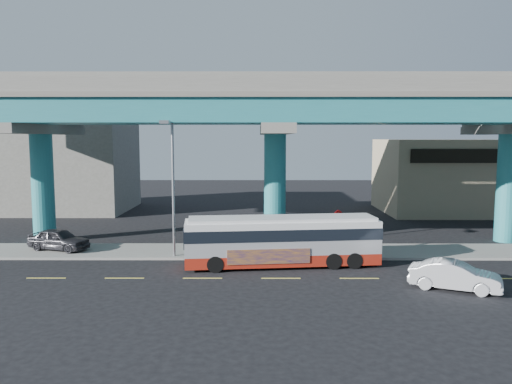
{
  "coord_description": "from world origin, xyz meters",
  "views": [
    {
      "loc": [
        -1.18,
        -25.11,
        7.11
      ],
      "look_at": [
        -1.29,
        4.0,
        3.97
      ],
      "focal_mm": 35.0,
      "sensor_mm": 36.0,
      "label": 1
    }
  ],
  "objects_px": {
    "transit_bus": "(282,239)",
    "street_lamp": "(171,169)",
    "stop_sign": "(338,222)",
    "sedan": "(455,276)",
    "parked_car": "(59,239)"
  },
  "relations": [
    {
      "from": "street_lamp",
      "to": "stop_sign",
      "type": "height_order",
      "value": "street_lamp"
    },
    {
      "from": "transit_bus",
      "to": "sedan",
      "type": "distance_m",
      "value": 9.1
    },
    {
      "from": "transit_bus",
      "to": "street_lamp",
      "type": "distance_m",
      "value": 7.52
    },
    {
      "from": "sedan",
      "to": "stop_sign",
      "type": "height_order",
      "value": "stop_sign"
    },
    {
      "from": "sedan",
      "to": "street_lamp",
      "type": "height_order",
      "value": "street_lamp"
    },
    {
      "from": "transit_bus",
      "to": "street_lamp",
      "type": "relative_size",
      "value": 1.36
    },
    {
      "from": "transit_bus",
      "to": "sedan",
      "type": "height_order",
      "value": "transit_bus"
    },
    {
      "from": "parked_car",
      "to": "stop_sign",
      "type": "relative_size",
      "value": 1.54
    },
    {
      "from": "transit_bus",
      "to": "sedan",
      "type": "xyz_separation_m",
      "value": [
        7.92,
        -4.42,
        -0.84
      ]
    },
    {
      "from": "transit_bus",
      "to": "stop_sign",
      "type": "relative_size",
      "value": 4.0
    },
    {
      "from": "sedan",
      "to": "parked_car",
      "type": "distance_m",
      "value": 23.1
    },
    {
      "from": "transit_bus",
      "to": "stop_sign",
      "type": "height_order",
      "value": "stop_sign"
    },
    {
      "from": "stop_sign",
      "to": "parked_car",
      "type": "bearing_deg",
      "value": 156.79
    },
    {
      "from": "transit_bus",
      "to": "stop_sign",
      "type": "distance_m",
      "value": 3.97
    },
    {
      "from": "parked_car",
      "to": "street_lamp",
      "type": "xyz_separation_m",
      "value": [
        7.51,
        -2.14,
        4.57
      ]
    }
  ]
}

